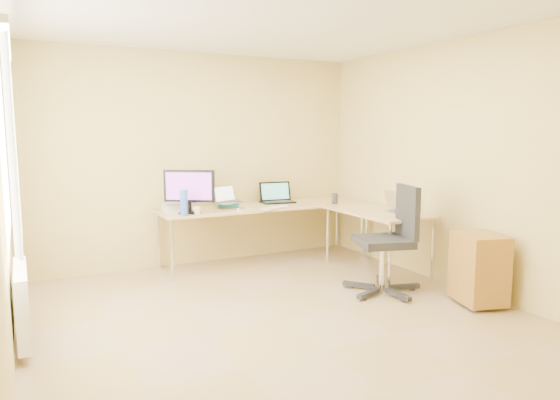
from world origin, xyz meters
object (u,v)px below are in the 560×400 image
keyboard (275,208)px  mug (197,211)px  laptop_black (278,192)px  office_chair (383,245)px  water_bottle (184,203)px  monitor (189,191)px  desk_fan (191,200)px  desk_main (265,234)px  laptop_center (229,195)px  cabinet (479,268)px  desk_return (377,242)px  laptop_return (400,204)px

keyboard → mug: 0.97m
laptop_black → mug: size_ratio=4.53×
office_chair → water_bottle: bearing=157.7°
monitor → desk_fan: bearing=100.5°
water_bottle → mug: bearing=0.0°
desk_main → water_bottle: size_ratio=9.20×
laptop_center → mug: bearing=-166.5°
keyboard → cabinet: (1.13, -2.07, -0.38)m
monitor → laptop_black: (1.27, 0.30, -0.11)m
desk_return → laptop_center: 1.85m
desk_main → office_chair: 1.74m
keyboard → mug: mug is taller
desk_main → desk_fan: desk_fan is taller
desk_main → laptop_black: bearing=30.2°
laptop_black → laptop_return: size_ratio=1.35×
laptop_return → laptop_black: bearing=39.7°
mug → water_bottle: 0.18m
water_bottle → office_chair: (1.68, -1.35, -0.37)m
desk_main → water_bottle: (-1.13, -0.30, 0.51)m
desk_return → desk_fan: (-1.93, 1.01, 0.49)m
mug → monitor: bearing=105.4°
keyboard → desk_main: bearing=66.7°
desk_main → laptop_return: laptop_return is taller
laptop_center → office_chair: bearing=-77.7°
laptop_center → keyboard: bearing=-53.9°
desk_main → laptop_black: 0.58m
desk_main → cabinet: (1.13, -2.37, -0.01)m
water_bottle → cabinet: water_bottle is taller
mug → office_chair: office_chair is taller
desk_return → desk_fan: desk_fan is taller
mug → cabinet: size_ratio=0.14×
laptop_center → office_chair: (1.03, -1.67, -0.39)m
monitor → laptop_black: size_ratio=1.37×
laptop_center → desk_fan: laptop_center is taller
mug → laptop_return: size_ratio=0.30×
keyboard → desk_fan: bearing=140.3°
desk_return → office_chair: size_ratio=1.16×
mug → laptop_black: bearing=19.9°
mug → office_chair: 2.05m
desk_main → monitor: 1.20m
keyboard → desk_fan: 1.00m
keyboard → water_bottle: (-1.12, 0.00, 0.13)m
office_chair → laptop_black: bearing=115.8°
monitor → laptop_black: bearing=45.6°
monitor → cabinet: bearing=-13.7°
laptop_center → office_chair: size_ratio=0.29×
mug → keyboard: bearing=0.0°
monitor → cabinet: size_ratio=0.88×
keyboard → laptop_return: laptop_return is taller
office_chair → cabinet: 0.94m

